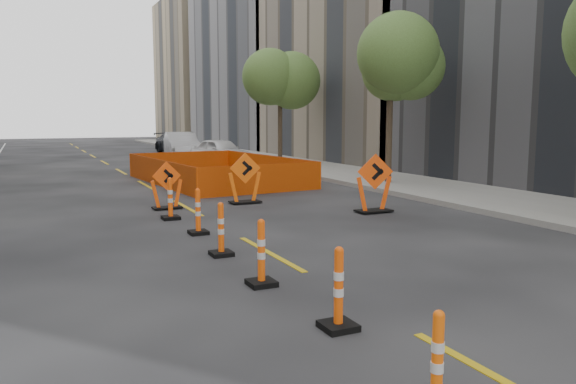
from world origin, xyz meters
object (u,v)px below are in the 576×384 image
parked_car_mid (181,145)px  parked_car_far (177,143)px  chevron_sign_right (374,183)px  channelizer_6 (170,198)px  chevron_sign_left (167,185)px  parked_car_near (221,151)px  channelizer_1 (437,362)px  chevron_sign_center (245,178)px  channelizer_3 (261,252)px  channelizer_2 (339,288)px  channelizer_4 (221,229)px  channelizer_5 (198,211)px

parked_car_mid → parked_car_far: 5.78m
chevron_sign_right → parked_car_mid: (0.42, 22.21, 0.02)m
channelizer_6 → chevron_sign_left: chevron_sign_left is taller
chevron_sign_right → parked_car_near: bearing=106.6°
chevron_sign_right → parked_car_mid: parked_car_mid is taller
channelizer_1 → chevron_sign_center: chevron_sign_center is taller
chevron_sign_center → chevron_sign_right: 4.01m
channelizer_3 → chevron_sign_right: size_ratio=0.65×
channelizer_2 → chevron_sign_left: 10.01m
channelizer_3 → parked_car_mid: (5.80, 27.12, 0.31)m
parked_car_mid → parked_car_far: (1.16, 5.66, -0.10)m
chevron_sign_center → chevron_sign_left: bearing=-168.6°
chevron_sign_left → parked_car_far: parked_car_far is taller
chevron_sign_center → parked_car_far: (4.19, 24.82, -0.03)m
channelizer_4 → parked_car_far: size_ratio=0.20×
channelizer_6 → parked_car_mid: bearing=74.7°
channelizer_3 → parked_car_mid: 27.73m
channelizer_4 → chevron_sign_center: size_ratio=0.66×
channelizer_6 → channelizer_2: bearing=-89.5°
channelizer_2 → chevron_sign_center: 10.38m
channelizer_1 → channelizer_3: 4.17m
chevron_sign_right → parked_car_far: bearing=107.6°
chevron_sign_left → chevron_sign_right: (4.99, -3.01, 0.13)m
channelizer_4 → channelizer_5: bearing=85.6°
channelizer_1 → chevron_sign_center: bearing=76.9°
channelizer_2 → chevron_sign_right: (5.21, 7.00, 0.29)m
chevron_sign_left → channelizer_5: bearing=-94.3°
channelizer_6 → parked_car_mid: (5.72, 20.87, 0.29)m
chevron_sign_left → parked_car_far: (6.57, 24.85, 0.06)m
channelizer_2 → parked_car_mid: size_ratio=0.21×
channelizer_6 → channelizer_4: bearing=-90.5°
channelizer_1 → chevron_sign_left: 12.10m
channelizer_2 → channelizer_6: (-0.08, 8.33, 0.02)m
channelizer_4 → parked_car_mid: bearing=77.1°
chevron_sign_left → parked_car_near: bearing=64.3°
chevron_sign_right → parked_car_mid: 22.21m
parked_car_mid → channelizer_4: bearing=-95.8°
channelizer_1 → parked_car_far: 37.61m
channelizer_3 → chevron_sign_right: (5.37, 4.91, 0.28)m
channelizer_4 → parked_car_far: 31.46m
channelizer_5 → parked_car_far: parked_car_far is taller
parked_car_near → parked_car_far: size_ratio=0.84×
channelizer_6 → chevron_sign_left: bearing=79.8°
channelizer_2 → channelizer_3: size_ratio=0.99×
channelizer_2 → channelizer_4: bearing=91.6°
channelizer_2 → parked_car_far: bearing=79.0°
channelizer_3 → chevron_sign_left: size_ratio=0.77×
chevron_sign_center → channelizer_2: bearing=-93.8°
chevron_sign_left → chevron_sign_right: size_ratio=0.84×
channelizer_3 → parked_car_near: size_ratio=0.25×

